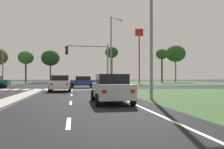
{
  "coord_description": "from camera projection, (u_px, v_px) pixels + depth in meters",
  "views": [
    {
      "loc": [
        3.65,
        -4.58,
        1.44
      ],
      "look_at": [
        9.5,
        32.03,
        1.84
      ],
      "focal_mm": 38.78,
      "sensor_mm": 36.0,
      "label": 1
    }
  ],
  "objects": [
    {
      "name": "ground_plane",
      "position": [
        47.0,
        87.0,
        33.55
      ],
      "size": [
        200.0,
        200.0,
        0.0
      ],
      "primitive_type": "plane",
      "color": "black"
    },
    {
      "name": "grass_verge_far_right",
      "position": [
        160.0,
        83.0,
        61.77
      ],
      "size": [
        35.0,
        35.0,
        0.01
      ],
      "primitive_type": "cube",
      "color": "#385B2D",
      "rests_on": "ground"
    },
    {
      "name": "median_island_near",
      "position": [
        13.0,
        100.0,
        14.79
      ],
      "size": [
        1.2,
        22.0,
        0.14
      ],
      "primitive_type": "cube",
      "color": "#ADA89E",
      "rests_on": "ground"
    },
    {
      "name": "median_island_far",
      "position": [
        58.0,
        83.0,
        58.24
      ],
      "size": [
        1.2,
        36.0,
        0.14
      ],
      "primitive_type": "cube",
      "color": "gray",
      "rests_on": "ground"
    },
    {
      "name": "lane_dash_near",
      "position": [
        69.0,
        123.0,
        7.55
      ],
      "size": [
        0.14,
        2.0,
        0.01
      ],
      "primitive_type": "cube",
      "color": "silver",
      "rests_on": "ground"
    },
    {
      "name": "lane_dash_second",
      "position": [
        71.0,
        103.0,
        13.47
      ],
      "size": [
        0.14,
        2.0,
        0.01
      ],
      "primitive_type": "cube",
      "color": "silver",
      "rests_on": "ground"
    },
    {
      "name": "lane_dash_third",
      "position": [
        72.0,
        95.0,
        19.4
      ],
      "size": [
        0.14,
        2.0,
        0.01
      ],
      "primitive_type": "cube",
      "color": "silver",
      "rests_on": "ground"
    },
    {
      "name": "lane_dash_fourth",
      "position": [
        72.0,
        91.0,
        25.32
      ],
      "size": [
        0.14,
        2.0,
        0.01
      ],
      "primitive_type": "cube",
      "color": "silver",
      "rests_on": "ground"
    },
    {
      "name": "lane_dash_fifth",
      "position": [
        72.0,
        88.0,
        31.25
      ],
      "size": [
        0.14,
        2.0,
        0.01
      ],
      "primitive_type": "cube",
      "color": "silver",
      "rests_on": "ground"
    },
    {
      "name": "edge_line_right",
      "position": [
        120.0,
        98.0,
        16.86
      ],
      "size": [
        0.14,
        24.0,
        0.01
      ],
      "primitive_type": "cube",
      "color": "silver",
      "rests_on": "ground"
    },
    {
      "name": "stop_bar_near",
      "position": [
        75.0,
        90.0,
        27.24
      ],
      "size": [
        6.4,
        0.5,
        0.01
      ],
      "primitive_type": "cube",
      "color": "silver",
      "rests_on": "ground"
    },
    {
      "name": "crosswalk_bar_third",
      "position": [
        5.0,
        90.0,
        27.77
      ],
      "size": [
        0.7,
        2.8,
        0.01
      ],
      "primitive_type": "cube",
      "color": "silver",
      "rests_on": "ground"
    },
    {
      "name": "crosswalk_bar_fourth",
      "position": [
        16.0,
        90.0,
        27.95
      ],
      "size": [
        0.7,
        2.8,
        0.01
      ],
      "primitive_type": "cube",
      "color": "silver",
      "rests_on": "ground"
    },
    {
      "name": "crosswalk_bar_fifth",
      "position": [
        26.0,
        89.0,
        28.13
      ],
      "size": [
        0.7,
        2.8,
        0.01
      ],
      "primitive_type": "cube",
      "color": "silver",
      "rests_on": "ground"
    },
    {
      "name": "crosswalk_bar_sixth",
      "position": [
        36.0,
        89.0,
        28.32
      ],
      "size": [
        0.7,
        2.8,
        0.01
      ],
      "primitive_type": "cube",
      "color": "silver",
      "rests_on": "ground"
    },
    {
      "name": "crosswalk_bar_seventh",
      "position": [
        46.0,
        89.0,
        28.5
      ],
      "size": [
        0.7,
        2.8,
        0.01
      ],
      "primitive_type": "cube",
      "color": "silver",
      "rests_on": "ground"
    },
    {
      "name": "car_white_second",
      "position": [
        60.0,
        83.0,
        24.34
      ],
      "size": [
        2.09,
        4.14,
        1.62
      ],
      "color": "silver",
      "rests_on": "ground"
    },
    {
      "name": "car_blue_third",
      "position": [
        82.0,
        82.0,
        32.74
      ],
      "size": [
        4.33,
        1.99,
        1.55
      ],
      "rotation": [
        0.0,
        0.0,
        1.57
      ],
      "color": "navy",
      "rests_on": "ground"
    },
    {
      "name": "car_silver_fifth",
      "position": [
        111.0,
        88.0,
        13.48
      ],
      "size": [
        2.01,
        4.55,
        1.61
      ],
      "color": "#B7B7BC",
      "rests_on": "ground"
    },
    {
      "name": "traffic_signal_near_right",
      "position": [
        91.0,
        58.0,
        27.98
      ],
      "size": [
        5.04,
        0.32,
        5.27
      ],
      "color": "gray",
      "rests_on": "ground"
    },
    {
      "name": "street_lamp_near",
      "position": [
        152.0,
        16.0,
        15.81
      ],
      "size": [
        1.08,
        1.71,
        9.91
      ],
      "color": "gray",
      "rests_on": "ground"
    },
    {
      "name": "street_lamp_second",
      "position": [
        112.0,
        48.0,
        32.61
      ],
      "size": [
        2.0,
        1.36,
        9.58
      ],
      "color": "gray",
      "rests_on": "ground"
    },
    {
      "name": "pedestrian_at_median",
      "position": [
        54.0,
        79.0,
        44.31
      ],
      "size": [
        0.34,
        0.34,
        1.72
      ],
      "rotation": [
        0.0,
        0.0,
        3.24
      ],
      "color": "#335184",
      "rests_on": "median_island_far"
    },
    {
      "name": "fastfood_pole_sign",
      "position": [
        139.0,
        44.0,
        54.55
      ],
      "size": [
        1.8,
        0.4,
        12.35
      ],
      "color": "red",
      "rests_on": "ground"
    },
    {
      "name": "treeline_third",
      "position": [
        26.0,
        58.0,
        61.87
      ],
      "size": [
        3.95,
        3.95,
        8.15
      ],
      "color": "#423323",
      "rests_on": "ground"
    },
    {
      "name": "treeline_fourth",
      "position": [
        50.0,
        58.0,
        62.36
      ],
      "size": [
        4.71,
        4.71,
        8.38
      ],
      "color": "#423323",
      "rests_on": "ground"
    },
    {
      "name": "treeline_fifth",
      "position": [
        112.0,
        53.0,
        60.18
      ],
      "size": [
        3.25,
        3.25,
        8.99
      ],
      "color": "#423323",
      "rests_on": "ground"
    },
    {
      "name": "treeline_sixth",
      "position": [
        162.0,
        55.0,
        64.11
      ],
      "size": [
        3.21,
        3.21,
        8.93
      ],
      "color": "#423323",
      "rests_on": "ground"
    },
    {
      "name": "treeline_seventh",
      "position": [
        176.0,
        54.0,
        68.07
      ],
      "size": [
        5.51,
        5.51,
        10.42
      ],
      "color": "#423323",
      "rests_on": "ground"
    }
  ]
}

